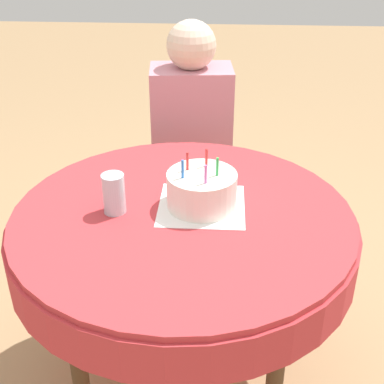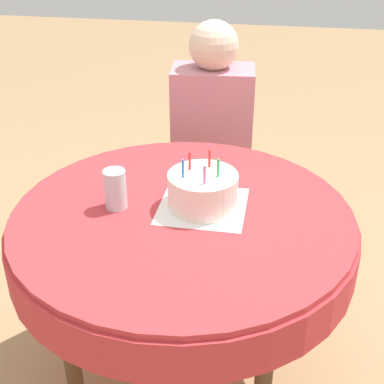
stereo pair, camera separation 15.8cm
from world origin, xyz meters
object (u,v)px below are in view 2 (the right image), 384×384
(chair, at_px, (212,161))
(birthday_cake, at_px, (203,190))
(person, at_px, (212,128))
(drinking_glass, at_px, (115,189))

(chair, xyz_separation_m, birthday_cake, (0.09, -0.83, 0.31))
(person, xyz_separation_m, birthday_cake, (0.08, -0.74, 0.11))
(person, relative_size, drinking_glass, 9.11)
(birthday_cake, distance_m, drinking_glass, 0.26)
(chair, xyz_separation_m, drinking_glass, (-0.17, -0.87, 0.31))
(drinking_glass, bearing_deg, birthday_cake, 10.61)
(person, height_order, drinking_glass, person)
(person, bearing_deg, chair, 90.00)
(chair, bearing_deg, person, -90.00)
(chair, bearing_deg, drinking_glass, -106.61)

